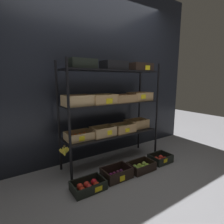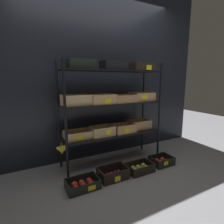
# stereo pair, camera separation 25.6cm
# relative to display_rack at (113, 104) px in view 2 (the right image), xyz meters

# --- Properties ---
(ground_plane) EXTENTS (10.00, 10.00, 0.00)m
(ground_plane) POSITION_rel_display_rack_xyz_m (-0.01, 0.01, -0.89)
(ground_plane) COLOR gray
(storefront_wall) EXTENTS (3.84, 0.12, 2.76)m
(storefront_wall) POSITION_rel_display_rack_xyz_m (-0.01, 0.42, 0.49)
(storefront_wall) COLOR black
(storefront_wall) RESTS_ON ground_plane
(display_rack) EXTENTS (1.58, 0.44, 1.49)m
(display_rack) POSITION_rel_display_rack_xyz_m (0.00, 0.00, 0.00)
(display_rack) COLOR black
(display_rack) RESTS_ON ground_plane
(crate_ground_apple_red) EXTENTS (0.38, 0.25, 0.11)m
(crate_ground_apple_red) POSITION_rel_display_rack_xyz_m (-0.62, -0.42, -0.85)
(crate_ground_apple_red) COLOR black
(crate_ground_apple_red) RESTS_ON ground_plane
(crate_ground_plum) EXTENTS (0.36, 0.25, 0.14)m
(crate_ground_plum) POSITION_rel_display_rack_xyz_m (-0.21, -0.40, -0.84)
(crate_ground_plum) COLOR black
(crate_ground_plum) RESTS_ON ground_plane
(crate_ground_apple_green) EXTENTS (0.36, 0.24, 0.12)m
(crate_ground_apple_green) POSITION_rel_display_rack_xyz_m (0.19, -0.42, -0.85)
(crate_ground_apple_green) COLOR black
(crate_ground_apple_green) RESTS_ON ground_plane
(crate_ground_right_apple_red) EXTENTS (0.32, 0.25, 0.12)m
(crate_ground_right_apple_red) POSITION_rel_display_rack_xyz_m (0.60, -0.40, -0.85)
(crate_ground_right_apple_red) COLOR black
(crate_ground_right_apple_red) RESTS_ON ground_plane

